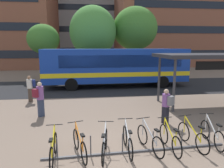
% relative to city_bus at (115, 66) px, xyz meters
% --- Properties ---
extents(ground, '(200.00, 200.00, 0.00)m').
position_rel_city_bus_xyz_m(ground, '(-1.44, -11.45, -1.78)').
color(ground, '#7A6656').
extents(bus_lane_asphalt, '(80.00, 7.20, 0.01)m').
position_rel_city_bus_xyz_m(bus_lane_asphalt, '(-1.44, 0.00, -1.77)').
color(bus_lane_asphalt, '#232326').
rests_on(bus_lane_asphalt, ground).
extents(city_bus, '(12.10, 2.95, 3.20)m').
position_rel_city_bus_xyz_m(city_bus, '(0.00, 0.00, 0.00)').
color(city_bus, '#14389E').
rests_on(city_bus, ground).
extents(bike_rack, '(6.17, 0.39, 0.70)m').
position_rel_city_bus_xyz_m(bike_rack, '(-0.72, -11.19, -1.69)').
color(bike_rack, '#47474C').
rests_on(bike_rack, ground).
extents(parked_bicycle_yellow_0, '(0.52, 1.72, 0.99)m').
position_rel_city_bus_xyz_m(parked_bicycle_yellow_0, '(-3.38, -11.43, -1.39)').
color(parked_bicycle_yellow_0, black).
rests_on(parked_bicycle_yellow_0, ground).
extents(parked_bicycle_orange_1, '(0.65, 1.67, 0.99)m').
position_rel_city_bus_xyz_m(parked_bicycle_orange_1, '(-2.61, -11.23, -1.39)').
color(parked_bicycle_orange_1, black).
rests_on(parked_bicycle_orange_1, ground).
extents(parked_bicycle_silver_2, '(0.52, 1.71, 0.99)m').
position_rel_city_bus_xyz_m(parked_bicycle_silver_2, '(-1.83, -11.31, -1.39)').
color(parked_bicycle_silver_2, black).
rests_on(parked_bicycle_silver_2, ground).
extents(parked_bicycle_silver_3, '(0.52, 1.72, 0.99)m').
position_rel_city_bus_xyz_m(parked_bicycle_silver_3, '(-1.06, -11.14, -1.39)').
color(parked_bicycle_silver_3, black).
rests_on(parked_bicycle_silver_3, ground).
extents(parked_bicycle_silver_4, '(0.60, 1.68, 0.99)m').
position_rel_city_bus_xyz_m(parked_bicycle_silver_4, '(-0.30, -11.13, -1.39)').
color(parked_bicycle_silver_4, black).
rests_on(parked_bicycle_silver_4, ground).
extents(parked_bicycle_yellow_5, '(0.52, 1.72, 0.99)m').
position_rel_city_bus_xyz_m(parked_bicycle_yellow_5, '(0.38, -11.17, -1.39)').
color(parked_bicycle_yellow_5, black).
rests_on(parked_bicycle_yellow_5, ground).
extents(parked_bicycle_yellow_6, '(0.52, 1.71, 0.99)m').
position_rel_city_bus_xyz_m(parked_bicycle_yellow_6, '(1.23, -11.05, -1.39)').
color(parked_bicycle_yellow_6, black).
rests_on(parked_bicycle_yellow_6, ground).
extents(parked_bicycle_white_7, '(0.52, 1.72, 0.99)m').
position_rel_city_bus_xyz_m(parked_bicycle_white_7, '(2.01, -10.94, -1.39)').
color(parked_bicycle_white_7, black).
rests_on(parked_bicycle_white_7, ground).
extents(transit_shelter, '(6.70, 3.16, 3.00)m').
position_rel_city_bus_xyz_m(transit_shelter, '(5.04, -6.08, 1.04)').
color(transit_shelter, '#38383D').
rests_on(transit_shelter, ground).
extents(commuter_grey_pack_0, '(0.53, 0.61, 1.58)m').
position_rel_city_bus_xyz_m(commuter_grey_pack_0, '(1.14, -8.81, -0.87)').
color(commuter_grey_pack_0, black).
rests_on(commuter_grey_pack_0, ground).
extents(commuter_maroon_pack_1, '(0.58, 0.59, 1.74)m').
position_rel_city_bus_xyz_m(commuter_maroon_pack_1, '(-4.68, -7.19, -0.77)').
color(commuter_maroon_pack_1, '#2D3851').
rests_on(commuter_maroon_pack_1, ground).
extents(commuter_navy_pack_2, '(0.58, 0.44, 1.65)m').
position_rel_city_bus_xyz_m(commuter_navy_pack_2, '(-5.89, -4.25, -0.82)').
color(commuter_navy_pack_2, '#47382D').
rests_on(commuter_navy_pack_2, ground).
extents(street_tree_0, '(5.00, 5.00, 7.78)m').
position_rel_city_bus_xyz_m(street_tree_0, '(3.05, 6.31, 3.59)').
color(street_tree_0, brown).
rests_on(street_tree_0, ground).
extents(street_tree_1, '(3.27, 3.27, 5.66)m').
position_rel_city_bus_xyz_m(street_tree_1, '(-6.84, 5.17, 2.34)').
color(street_tree_1, brown).
rests_on(street_tree_1, ground).
extents(street_tree_2, '(4.92, 4.92, 7.62)m').
position_rel_city_bus_xyz_m(street_tree_2, '(-1.71, 5.32, 3.15)').
color(street_tree_2, brown).
rests_on(street_tree_2, ground).
extents(building_left_wing, '(16.91, 13.18, 15.12)m').
position_rel_city_bus_xyz_m(building_left_wing, '(-16.27, 19.84, 5.79)').
color(building_left_wing, brown).
rests_on(building_left_wing, ground).
extents(building_right_wing, '(26.00, 12.27, 22.25)m').
position_rel_city_bus_xyz_m(building_right_wing, '(16.13, 20.46, 9.35)').
color(building_right_wing, brown).
rests_on(building_right_wing, ground).
extents(building_centre_block, '(19.79, 13.93, 16.79)m').
position_rel_city_bus_xyz_m(building_centre_block, '(-3.12, 32.59, 6.62)').
color(building_centre_block, gray).
rests_on(building_centre_block, ground).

